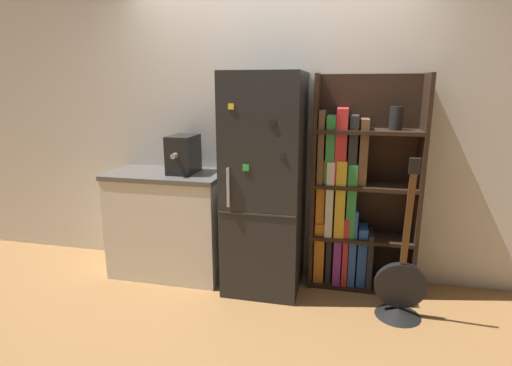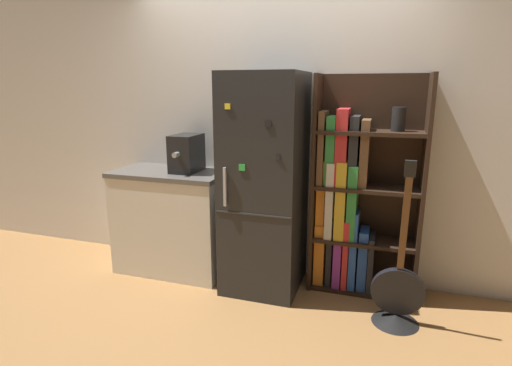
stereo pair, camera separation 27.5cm
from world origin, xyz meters
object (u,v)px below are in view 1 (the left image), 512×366
bookshelf (351,197)px  espresso_machine (183,154)px  guitar (400,295)px  refrigerator (265,184)px

bookshelf → espresso_machine: size_ratio=4.65×
bookshelf → guitar: (0.38, -0.46, -0.60)m
espresso_machine → guitar: espresso_machine is taller
refrigerator → guitar: 1.32m
bookshelf → guitar: bookshelf is taller
bookshelf → espresso_machine: 1.47m
refrigerator → guitar: size_ratio=1.46×
bookshelf → espresso_machine: (-1.43, -0.12, 0.32)m
refrigerator → guitar: refrigerator is taller
bookshelf → espresso_machine: bookshelf is taller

